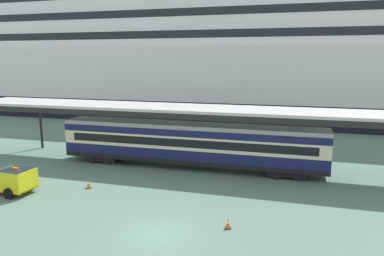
{
  "coord_description": "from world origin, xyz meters",
  "views": [
    {
      "loc": [
        7.21,
        -18.09,
        9.88
      ],
      "look_at": [
        -0.57,
        9.09,
        4.5
      ],
      "focal_mm": 34.22,
      "sensor_mm": 36.0,
      "label": 1
    }
  ],
  "objects_px": {
    "train_carriage": "(190,143)",
    "service_truck": "(7,180)",
    "cruise_ship": "(353,49)",
    "traffic_cone_near": "(89,184)",
    "traffic_cone_mid": "(228,223)"
  },
  "relations": [
    {
      "from": "train_carriage",
      "to": "service_truck",
      "type": "relative_size",
      "value": 4.54
    },
    {
      "from": "train_carriage",
      "to": "cruise_ship",
      "type": "bearing_deg",
      "value": 62.67
    },
    {
      "from": "service_truck",
      "to": "traffic_cone_near",
      "type": "bearing_deg",
      "value": 24.33
    },
    {
      "from": "traffic_cone_near",
      "to": "traffic_cone_mid",
      "type": "distance_m",
      "value": 12.22
    },
    {
      "from": "train_carriage",
      "to": "traffic_cone_mid",
      "type": "xyz_separation_m",
      "value": [
        5.62,
        -11.14,
        -1.99
      ]
    },
    {
      "from": "cruise_ship",
      "to": "traffic_cone_mid",
      "type": "relative_size",
      "value": 243.33
    },
    {
      "from": "cruise_ship",
      "to": "train_carriage",
      "type": "height_order",
      "value": "cruise_ship"
    },
    {
      "from": "train_carriage",
      "to": "traffic_cone_mid",
      "type": "bearing_deg",
      "value": -63.23
    },
    {
      "from": "cruise_ship",
      "to": "traffic_cone_near",
      "type": "bearing_deg",
      "value": -119.68
    },
    {
      "from": "service_truck",
      "to": "train_carriage",
      "type": "bearing_deg",
      "value": 40.74
    },
    {
      "from": "service_truck",
      "to": "traffic_cone_near",
      "type": "relative_size",
      "value": 7.64
    },
    {
      "from": "service_truck",
      "to": "traffic_cone_near",
      "type": "height_order",
      "value": "service_truck"
    },
    {
      "from": "train_carriage",
      "to": "traffic_cone_near",
      "type": "xyz_separation_m",
      "value": [
        -6.0,
        -7.37,
        -1.97
      ]
    },
    {
      "from": "train_carriage",
      "to": "traffic_cone_near",
      "type": "height_order",
      "value": "train_carriage"
    },
    {
      "from": "cruise_ship",
      "to": "traffic_cone_near",
      "type": "relative_size",
      "value": 227.68
    }
  ]
}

